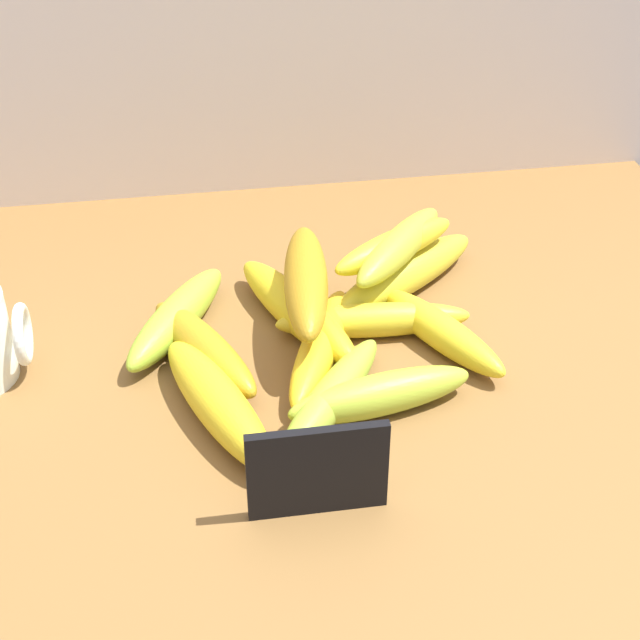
{
  "coord_description": "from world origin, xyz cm",
  "views": [
    {
      "loc": [
        -4.46,
        -69.66,
        58.88
      ],
      "look_at": [
        6.81,
        1.38,
        8.0
      ],
      "focal_mm": 53.57,
      "sensor_mm": 36.0,
      "label": 1
    }
  ],
  "objects": [
    {
      "name": "counter_top",
      "position": [
        0.0,
        0.0,
        1.5
      ],
      "size": [
        110.0,
        76.0,
        3.0
      ],
      "primitive_type": "cube",
      "color": "brown",
      "rests_on": "ground"
    },
    {
      "name": "chalkboard_sign",
      "position": [
        3.66,
        -17.24,
        6.86
      ],
      "size": [
        11.0,
        1.8,
        8.4
      ],
      "color": "black",
      "rests_on": "counter_top"
    },
    {
      "name": "banana_0",
      "position": [
        -3.31,
        -5.5,
        5.16
      ],
      "size": [
        11.09,
        19.61,
        4.32
      ],
      "primitive_type": "ellipsoid",
      "rotation": [
        0.0,
        0.0,
        5.09
      ],
      "color": "yellow",
      "rests_on": "counter_top"
    },
    {
      "name": "banana_1",
      "position": [
        10.99,
        -6.41,
        4.91
      ],
      "size": [
        17.66,
        6.94,
        3.82
      ],
      "primitive_type": "ellipsoid",
      "rotation": [
        0.0,
        0.0,
        3.33
      ],
      "color": "#A4BD32",
      "rests_on": "counter_top"
    },
    {
      "name": "banana_2",
      "position": [
        12.7,
        5.12,
        4.72
      ],
      "size": [
        19.51,
        4.81,
        3.44
      ],
      "primitive_type": "ellipsoid",
      "rotation": [
        0.0,
        0.0,
        6.21
      ],
      "color": "gold",
      "rests_on": "counter_top"
    },
    {
      "name": "banana_3",
      "position": [
        -4.07,
        2.88,
        4.95
      ],
      "size": [
        11.47,
        17.32,
        3.9
      ],
      "primitive_type": "ellipsoid",
      "rotation": [
        0.0,
        0.0,
        2.05
      ],
      "color": "#AE881B",
      "rests_on": "counter_top"
    },
    {
      "name": "banana_4",
      "position": [
        6.56,
        -5.99,
        4.69
      ],
      "size": [
        13.71,
        17.32,
        3.39
      ],
      "primitive_type": "ellipsoid",
      "rotation": [
        0.0,
        0.0,
        0.95
      ],
      "color": "#93B133",
      "rests_on": "counter_top"
    },
    {
      "name": "banana_5",
      "position": [
        6.86,
        1.63,
        4.77
      ],
      "size": [
        10.43,
        18.73,
        3.53
      ],
      "primitive_type": "ellipsoid",
      "rotation": [
        0.0,
        0.0,
        4.32
      ],
      "color": "yellow",
      "rests_on": "counter_top"
    },
    {
      "name": "banana_6",
      "position": [
        17.56,
        12.22,
        5.1
      ],
      "size": [
        19.3,
        15.59,
        4.2
      ],
      "primitive_type": "ellipsoid",
      "rotation": [
        0.0,
        0.0,
        3.77
      ],
      "color": "gold",
      "rests_on": "counter_top"
    },
    {
      "name": "banana_7",
      "position": [
        18.74,
        2.26,
        4.76
      ],
      "size": [
        11.12,
        16.84,
        3.52
      ],
      "primitive_type": "ellipsoid",
      "rotation": [
        0.0,
        0.0,
        5.2
      ],
      "color": "yellow",
      "rests_on": "counter_top"
    },
    {
      "name": "banana_8",
      "position": [
        5.45,
        7.44,
        5.05
      ],
      "size": [
        12.03,
        20.45,
        4.11
      ],
      "primitive_type": "ellipsoid",
      "rotation": [
        0.0,
        0.0,
        1.99
      ],
      "color": "yellow",
      "rests_on": "counter_top"
    },
    {
      "name": "banana_9",
      "position": [
        -6.39,
        8.32,
        4.93
      ],
      "size": [
        12.52,
        17.5,
        3.87
      ],
      "primitive_type": "ellipsoid",
      "rotation": [
        0.0,
        0.0,
        4.18
      ],
      "color": "#9BC131",
      "rests_on": "counter_top"
    },
    {
      "name": "banana_10",
      "position": [
        16.61,
        11.69,
        8.95
      ],
      "size": [
        13.55,
        15.37,
        3.5
      ],
      "primitive_type": "ellipsoid",
      "rotation": [
        0.0,
        0.0,
        4.02
      ],
      "color": "#ADB531",
      "rests_on": "banana_6"
    },
    {
      "name": "banana_11",
      "position": [
        16.19,
        12.04,
        8.8
      ],
      "size": [
        15.2,
        10.72,
        3.21
      ],
      "primitive_type": "ellipsoid",
      "rotation": [
        0.0,
        0.0,
        3.67
      ],
      "color": "yellow",
      "rests_on": "banana_6"
    },
    {
      "name": "banana_12",
      "position": [
        6.23,
        6.37,
        9.21
      ],
      "size": [
        6.5,
        19.62,
        4.22
      ],
      "primitive_type": "ellipsoid",
      "rotation": [
        0.0,
        0.0,
        1.45
      ],
      "color": "#AB7D1A",
      "rests_on": "banana_8"
    }
  ]
}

